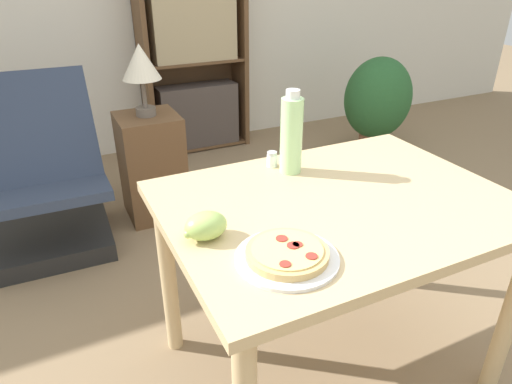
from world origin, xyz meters
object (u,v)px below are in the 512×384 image
Objects in this scene: table_lamp at (141,65)px; grape_bunch at (205,226)px; lounge_chair_near at (45,196)px; salt_shaker at (272,159)px; potted_plant_floor at (378,101)px; pizza_on_plate at (287,255)px; bookshelf at (195,69)px; drink_bottle at (291,135)px; side_table at (152,166)px.

grape_bunch is at bearing -97.02° from table_lamp.
table_lamp is at bearing 9.50° from lounge_chair_near.
potted_plant_floor is (1.66, 1.38, -0.34)m from salt_shaker.
bookshelf is (0.64, 2.62, -0.10)m from pizza_on_plate.
salt_shaker is 0.04× the size of bookshelf.
lounge_chair_near is 0.63× the size of bookshelf.
drink_bottle is 0.14m from salt_shaker.
drink_bottle is at bearing -60.37° from salt_shaker.
side_table is at bearing 101.38° from drink_bottle.
grape_bunch reaches higher than potted_plant_floor.
drink_bottle is at bearing -78.62° from table_lamp.
side_table is at bearing 82.98° from grape_bunch.
potted_plant_floor is at bearing 41.82° from drink_bottle.
drink_bottle reaches higher than side_table.
grape_bunch is (-0.15, 0.19, 0.02)m from pizza_on_plate.
pizza_on_plate is 0.19× the size of bookshelf.
salt_shaker reaches higher than pizza_on_plate.
bookshelf is (0.37, 2.15, -0.23)m from drink_bottle.
pizza_on_plate is at bearing -51.28° from grape_bunch.
drink_bottle is 0.34× the size of lounge_chair_near.
side_table is 0.59m from table_lamp.
bookshelf reaches higher than salt_shaker.
side_table is at bearing -172.34° from potted_plant_floor.
grape_bunch is 2.56m from bookshelf.
drink_bottle is 5.25× the size of salt_shaker.
drink_bottle reaches higher than table_lamp.
salt_shaker is (0.24, 0.54, 0.01)m from pizza_on_plate.
lounge_chair_near is (-0.42, 1.40, -0.48)m from grape_bunch.
pizza_on_plate is 2.14× the size of grape_bunch.
salt_shaker is 2.13m from bookshelf.
grape_bunch reaches higher than salt_shaker.
lounge_chair_near reaches higher than salt_shaker.
salt_shaker is 2.18m from potted_plant_floor.
potted_plant_floor is at bearing 40.26° from grape_bunch.
drink_bottle reaches higher than salt_shaker.
potted_plant_floor is (1.25, -0.70, -0.23)m from bookshelf.
bookshelf is at bearing 57.41° from side_table.
table_lamp is (-0.61, -0.95, 0.26)m from bookshelf.
potted_plant_floor is (1.62, 1.45, -0.45)m from drink_bottle.
bookshelf is 1.16m from table_lamp.
lounge_chair_near is 0.60m from side_table.
table_lamp reaches higher than side_table.
bookshelf reaches higher than drink_bottle.
salt_shaker is at bearing -79.83° from side_table.
bookshelf is at bearing 57.41° from table_lamp.
grape_bunch is 0.42× the size of drink_bottle.
bookshelf is (0.79, 2.43, -0.12)m from grape_bunch.
drink_bottle is at bearing -99.72° from bookshelf.
drink_bottle is (0.42, 0.28, 0.10)m from grape_bunch.
table_lamp is (0.18, 1.48, 0.14)m from grape_bunch.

